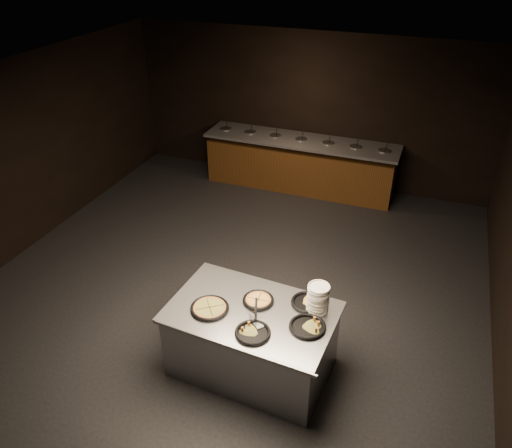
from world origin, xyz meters
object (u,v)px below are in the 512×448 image
object	(u,v)px
pan_veggie_whole	(210,308)
pan_cheese_whole	(258,300)
plate_stack	(318,299)
serving_counter	(252,341)

from	to	relation	value
pan_veggie_whole	pan_cheese_whole	bearing A→B (deg)	34.70
plate_stack	pan_veggie_whole	size ratio (longest dim) A/B	0.78
serving_counter	pan_veggie_whole	xyz separation A→B (m)	(-0.44, -0.14, 0.48)
pan_veggie_whole	plate_stack	bearing A→B (deg)	19.71
plate_stack	serving_counter	bearing A→B (deg)	-159.19
serving_counter	plate_stack	distance (m)	0.95
plate_stack	pan_cheese_whole	world-z (taller)	plate_stack
serving_counter	pan_cheese_whole	distance (m)	0.51
serving_counter	pan_cheese_whole	bearing A→B (deg)	89.10
serving_counter	pan_cheese_whole	xyz separation A→B (m)	(0.01, 0.17, 0.48)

